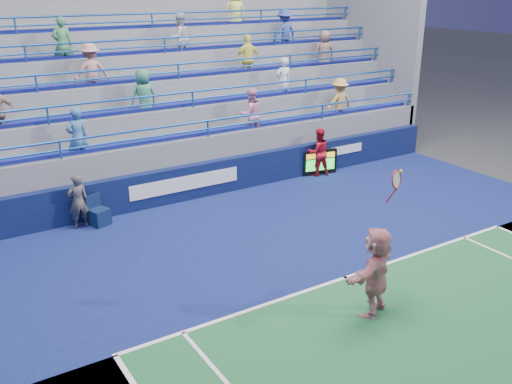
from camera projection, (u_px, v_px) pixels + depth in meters
ground at (345, 278)px, 13.08m from camera, size 120.00×120.00×0.00m
sponsor_wall at (212, 178)px, 18.05m from camera, size 18.00×0.32×1.10m
bleacher_stand at (163, 123)px, 20.70m from camera, size 18.00×5.60×6.13m
serve_speed_board at (319, 162)px, 19.94m from camera, size 1.28×0.39×0.89m
judge_chair at (99, 216)px, 15.85m from camera, size 0.62×0.63×0.86m
tennis_player at (376, 271)px, 11.42m from camera, size 1.83×1.22×3.04m
line_judge at (78, 201)px, 15.50m from camera, size 0.57×0.38×1.55m
ball_girl at (318, 152)px, 19.72m from camera, size 0.96×0.83×1.69m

